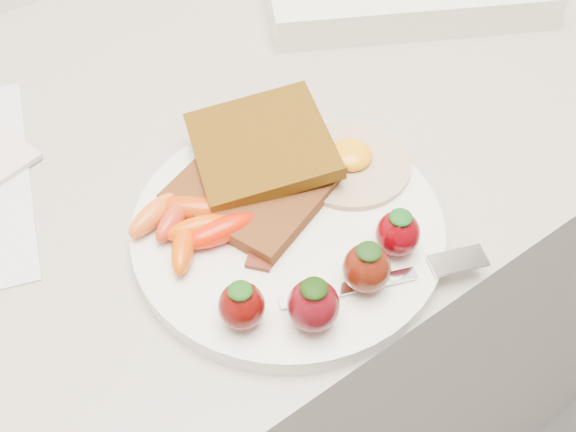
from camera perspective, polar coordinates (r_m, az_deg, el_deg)
counter at (r=1.09m, az=-4.10°, el=-10.10°), size 2.00×0.60×0.90m
plate at (r=0.63m, az=0.00°, el=-1.11°), size 0.27×0.27×0.02m
toast_lower at (r=0.64m, az=-2.70°, el=2.35°), size 0.15×0.15×0.01m
toast_upper at (r=0.65m, az=-2.12°, el=5.63°), size 0.16×0.15×0.03m
fried_egg at (r=0.66m, az=4.95°, el=4.35°), size 0.14×0.14×0.02m
bacon_strips at (r=0.62m, az=-1.30°, el=-0.14°), size 0.10×0.09×0.01m
baby_carrots at (r=0.61m, az=-7.83°, el=-0.63°), size 0.10×0.09×0.02m
strawberries at (r=0.56m, az=3.53°, el=-4.91°), size 0.18×0.07×0.05m
fork at (r=0.59m, az=8.78°, el=-4.65°), size 0.17×0.08×0.00m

